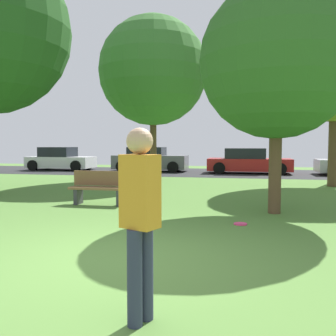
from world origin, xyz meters
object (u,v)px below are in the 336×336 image
Objects in this scene: birch_tree_lone at (277,61)px; frisbee_disc at (240,224)px; maple_tree_far at (153,71)px; parked_car_red at (248,162)px; parked_car_white at (60,160)px; park_bench at (100,187)px; person_catcher at (140,215)px; parked_car_grey at (150,160)px.

frisbee_disc is (-0.77, -1.41, -3.53)m from birch_tree_lone.
maple_tree_far is 1.61× the size of parked_car_red.
parked_car_white is at bearing 178.71° from parked_car_red.
park_bench reaches higher than frisbee_disc.
birch_tree_lone is at bearing -87.58° from parked_car_red.
birch_tree_lone is 2.99× the size of person_catcher.
parked_car_red is (11.42, -0.26, -0.01)m from parked_car_white.
maple_tree_far is 1.81× the size of parked_car_white.
frisbee_disc is (0.86, 4.38, -0.99)m from person_catcher.
maple_tree_far reaches higher than birch_tree_lone.
parked_car_white is at bearing -57.80° from park_bench.
birch_tree_lone is 17.22m from parked_car_white.
parked_car_red is at bearing 88.83° from frisbee_disc.
birch_tree_lone is 5.48m from park_bench.
birch_tree_lone reaches higher than frisbee_disc.
birch_tree_lone reaches higher than parked_car_grey.
person_catcher is 0.41× the size of parked_car_grey.
maple_tree_far is at bearing -53.40° from person_catcher.
parked_car_grey is (-4.57, 17.96, -0.34)m from person_catcher.
parked_car_grey reaches higher than park_bench.
maple_tree_far is 8.66m from birch_tree_lone.
maple_tree_far is at bearing 123.51° from birch_tree_lone.
person_catcher is 0.44× the size of parked_car_white.
park_bench is at bearing -81.93° from parked_car_grey.
parked_car_grey is at bearing 176.57° from parked_car_red.
park_bench is (-4.52, 0.35, -3.08)m from birch_tree_lone.
parked_car_red is at bearing -1.29° from parked_car_white.
parked_car_white is at bearing -36.96° from person_catcher.
maple_tree_far reaches higher than parked_car_red.
parked_car_red is (1.13, 17.62, -0.37)m from person_catcher.
person_catcher is at bearing -105.70° from birch_tree_lone.
parked_car_grey is (5.72, 0.08, 0.02)m from parked_car_white.
birch_tree_lone is at bearing -45.42° from parked_car_white.
person_catcher reaches higher than park_bench.
maple_tree_far reaches higher than park_bench.
person_catcher is 20.63m from parked_car_white.
birch_tree_lone is 3.34× the size of park_bench.
maple_tree_far is at bearing -34.56° from parked_car_white.
frisbee_disc is 14.64m from parked_car_grey.
birch_tree_lone is 1.19× the size of parked_car_red.
parked_car_white is 0.93× the size of parked_car_grey.
frisbee_disc is at bearing -77.94° from person_catcher.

